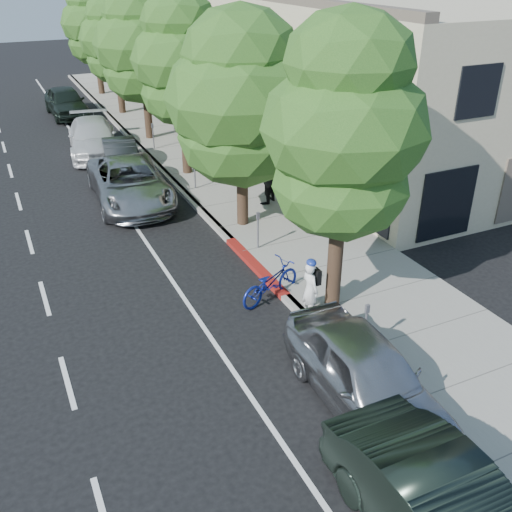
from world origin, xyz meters
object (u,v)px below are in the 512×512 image
bicycle (270,282)px  street_tree_4 (115,40)px  street_tree_1 (241,100)px  cyclist (310,289)px  dark_suv_far (66,102)px  silver_suv (130,183)px  street_tree_5 (94,25)px  near_car_a (365,375)px  pedestrian (265,179)px  street_tree_3 (142,46)px  street_tree_2 (181,62)px  street_tree_0 (344,133)px  dark_sedan (121,156)px  white_pickup (93,137)px

bicycle → street_tree_4: bearing=-22.4°
street_tree_1 → cyclist: street_tree_1 is taller
dark_suv_far → cyclist: bearing=-86.5°
silver_suv → street_tree_4: bearing=81.2°
street_tree_5 → near_car_a: 33.74m
near_car_a → pedestrian: 11.26m
street_tree_3 → street_tree_1: bearing=-90.0°
street_tree_2 → cyclist: street_tree_2 is taller
dark_suv_far → pedestrian: bearing=-77.3°
street_tree_3 → silver_suv: size_ratio=1.31×
street_tree_0 → street_tree_4: 24.01m
street_tree_4 → silver_suv: (-3.04, -14.00, -3.51)m
street_tree_3 → street_tree_0: bearing=-90.0°
dark_sedan → near_car_a: near_car_a is taller
dark_suv_far → near_car_a: size_ratio=1.04×
street_tree_0 → street_tree_5: (0.00, 30.00, -0.35)m
street_tree_4 → street_tree_5: size_ratio=0.94×
street_tree_0 → street_tree_3: bearing=90.0°
street_tree_5 → cyclist: bearing=-91.3°
cyclist → pedestrian: bearing=-23.8°
street_tree_1 → street_tree_5: street_tree_1 is taller
silver_suv → dark_sedan: (0.57, 3.92, -0.14)m
dark_sedan → near_car_a: bearing=-78.6°
near_car_a → bicycle: bearing=90.8°
street_tree_5 → street_tree_4: bearing=-90.0°
pedestrian → near_car_a: bearing=40.7°
street_tree_1 → dark_suv_far: 19.70m
silver_suv → pedestrian: bearing=-26.4°
street_tree_0 → near_car_a: street_tree_0 is taller
street_tree_1 → street_tree_3: bearing=90.0°
street_tree_3 → silver_suv: bearing=-110.8°
street_tree_5 → silver_suv: size_ratio=1.26×
near_car_a → street_tree_4: bearing=89.1°
street_tree_4 → cyclist: 24.21m
bicycle → pedestrian: 6.82m
street_tree_3 → street_tree_5: (0.00, 12.00, -0.13)m
street_tree_2 → street_tree_4: bearing=90.0°
street_tree_4 → bicycle: 23.15m
cyclist → near_car_a: (-0.71, -3.56, 0.03)m
street_tree_5 → pedestrian: bearing=-86.1°
street_tree_2 → pedestrian: bearing=-71.4°
street_tree_4 → dark_suv_far: bearing=160.4°
street_tree_1 → white_pickup: (-3.10, 11.00, -3.71)m
near_car_a → pedestrian: (2.96, 10.86, 0.32)m
street_tree_2 → street_tree_3: size_ratio=0.99×
dark_sedan → dark_suv_far: dark_suv_far is taller
street_tree_0 → street_tree_2: size_ratio=1.02×
street_tree_0 → street_tree_3: size_ratio=1.01×
street_tree_0 → street_tree_3: (-0.00, 18.00, -0.22)m
street_tree_2 → near_car_a: bearing=-95.2°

